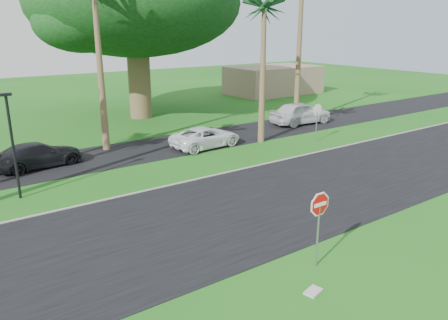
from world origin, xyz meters
name	(u,v)px	position (x,y,z in m)	size (l,w,h in m)	color
ground	(245,234)	(0.00, 0.00, 0.00)	(120.00, 120.00, 0.00)	#195916
road	(215,215)	(0.00, 2.00, 0.01)	(120.00, 8.00, 0.02)	black
parking_strip	(116,155)	(0.00, 12.50, 0.01)	(120.00, 5.00, 0.02)	black
curb	(167,186)	(0.00, 6.05, 0.03)	(120.00, 0.12, 0.06)	gray
stop_sign_near	(319,214)	(0.50, -3.00, 1.77)	(1.05, 0.07, 2.62)	gray
stop_sign_far	(317,115)	(12.00, 8.00, 1.77)	(1.05, 0.07, 2.62)	gray
palm_right_near	(264,10)	(9.00, 10.00, 8.19)	(5.00, 5.00, 9.50)	brown
canopy_tree	(135,4)	(6.00, 22.00, 8.95)	(16.50, 16.50, 13.12)	brown
streetlight_right	(12,140)	(-6.00, 8.50, 2.65)	(0.45, 0.25, 4.64)	black
building_far	(273,80)	(24.00, 26.00, 1.50)	(10.00, 6.00, 3.00)	gray
car_dark	(38,155)	(-4.25, 12.64, 0.67)	(1.87, 4.60, 1.33)	black
car_minivan	(206,137)	(5.30, 10.91, 0.64)	(2.11, 4.58, 1.27)	white
car_pickup	(301,113)	(15.00, 12.47, 0.85)	(2.01, 5.01, 1.71)	silver
utility_slab	(313,291)	(-0.64, -4.00, 0.03)	(0.55, 0.35, 0.06)	#A8A8A0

